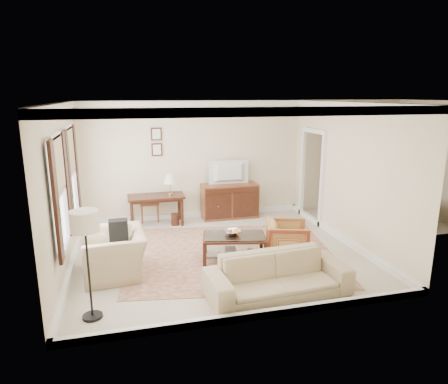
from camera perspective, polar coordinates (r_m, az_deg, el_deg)
name	(u,v)px	position (r m, az deg, el deg)	size (l,w,h in m)	color
room_shell	(217,126)	(7.38, -0.94, 9.37)	(5.51, 5.01, 2.91)	beige
annex_bedroom	(382,205)	(10.71, 21.62, -1.80)	(3.00, 2.70, 2.90)	beige
window_front	(59,193)	(6.70, -22.47, -0.12)	(0.12, 1.56, 1.80)	#CCB284
window_rear	(71,174)	(8.25, -21.02, 2.47)	(0.12, 1.56, 1.80)	#CCB284
doorway	(312,177)	(9.92, 12.43, 2.04)	(0.10, 1.12, 2.25)	white
rug	(232,254)	(7.88, 1.22, -8.87)	(3.88, 3.33, 0.01)	maroon
writing_desk	(156,200)	(9.57, -9.68, -1.15)	(1.31, 0.66, 0.72)	#3E1D11
desk_chair	(149,200)	(9.92, -10.67, -1.14)	(0.45, 0.45, 1.05)	brown
desk_lamp	(170,184)	(9.52, -7.70, 1.08)	(0.32, 0.32, 0.50)	silver
framed_prints	(157,142)	(9.72, -9.61, 7.11)	(0.25, 0.04, 0.68)	#3E1D11
sideboard	(229,201)	(10.04, 0.79, -1.27)	(1.40, 0.54, 0.86)	brown
tv	(230,165)	(9.82, 0.84, 3.86)	(0.96, 0.55, 0.13)	black
coffee_table	(234,241)	(7.51, 1.46, -6.99)	(1.28, 0.91, 0.49)	#3E1D11
fruit_bowl	(233,231)	(7.50, 1.24, -5.65)	(0.42, 0.42, 0.10)	silver
book_a	(225,249)	(7.61, 0.07, -8.20)	(0.28, 0.04, 0.38)	brown
book_b	(245,251)	(7.56, 3.09, -8.42)	(0.28, 0.03, 0.38)	brown
striped_armchair	(287,238)	(7.71, 9.04, -6.51)	(0.75, 0.71, 0.78)	maroon
club_armchair	(114,246)	(7.14, -15.42, -7.48)	(1.17, 0.76, 1.02)	tan
backpack	(119,230)	(7.15, -14.83, -5.24)	(0.32, 0.22, 0.40)	black
sofa	(278,269)	(6.28, 7.75, -10.91)	(2.20, 0.64, 0.86)	tan
floor_lamp	(85,229)	(5.61, -19.24, -5.06)	(0.38, 0.38, 1.56)	black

